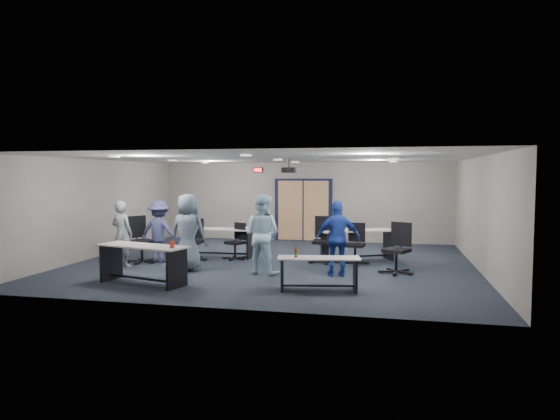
% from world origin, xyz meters
% --- Properties ---
extents(floor, '(10.00, 10.00, 0.00)m').
position_xyz_m(floor, '(0.00, 0.00, 0.00)').
color(floor, '#1C222C').
rests_on(floor, ground).
extents(back_wall, '(10.00, 0.04, 2.70)m').
position_xyz_m(back_wall, '(0.00, 4.50, 1.35)').
color(back_wall, gray).
rests_on(back_wall, floor).
extents(front_wall, '(10.00, 0.04, 2.70)m').
position_xyz_m(front_wall, '(0.00, -4.50, 1.35)').
color(front_wall, gray).
rests_on(front_wall, floor).
extents(left_wall, '(0.04, 9.00, 2.70)m').
position_xyz_m(left_wall, '(-5.00, 0.00, 1.35)').
color(left_wall, gray).
rests_on(left_wall, floor).
extents(right_wall, '(0.04, 9.00, 2.70)m').
position_xyz_m(right_wall, '(5.00, 0.00, 1.35)').
color(right_wall, gray).
rests_on(right_wall, floor).
extents(ceiling, '(10.00, 9.00, 0.04)m').
position_xyz_m(ceiling, '(0.00, 0.00, 2.70)').
color(ceiling, silver).
rests_on(ceiling, back_wall).
extents(double_door, '(2.00, 0.07, 2.20)m').
position_xyz_m(double_door, '(0.00, 4.46, 1.05)').
color(double_door, black).
rests_on(double_door, back_wall).
extents(exit_sign, '(0.32, 0.07, 0.18)m').
position_xyz_m(exit_sign, '(-1.60, 4.44, 2.45)').
color(exit_sign, black).
rests_on(exit_sign, back_wall).
extents(ceiling_projector, '(0.35, 0.32, 0.37)m').
position_xyz_m(ceiling_projector, '(0.30, 0.50, 2.40)').
color(ceiling_projector, black).
rests_on(ceiling_projector, ceiling).
extents(ceiling_can_lights, '(6.24, 5.74, 0.02)m').
position_xyz_m(ceiling_can_lights, '(0.00, 0.25, 2.67)').
color(ceiling_can_lights, silver).
rests_on(ceiling_can_lights, ceiling).
extents(table_front_left, '(2.11, 1.15, 0.95)m').
position_xyz_m(table_front_left, '(-2.09, -3.02, 0.56)').
color(table_front_left, beige).
rests_on(table_front_left, floor).
extents(table_front_right, '(1.68, 0.81, 0.90)m').
position_xyz_m(table_front_right, '(1.56, -2.81, 0.45)').
color(table_front_right, beige).
rests_on(table_front_right, floor).
extents(table_back_left, '(1.98, 0.73, 0.79)m').
position_xyz_m(table_back_left, '(-1.69, 0.59, 0.54)').
color(table_back_left, beige).
rests_on(table_back_left, floor).
extents(table_back_right, '(2.11, 1.42, 0.82)m').
position_xyz_m(table_back_right, '(2.08, 0.85, 0.56)').
color(table_back_right, beige).
rests_on(table_back_right, floor).
extents(chair_back_a, '(0.73, 0.73, 1.11)m').
position_xyz_m(chair_back_a, '(-2.16, -0.20, 0.56)').
color(chair_back_a, black).
rests_on(chair_back_a, floor).
extents(chair_back_b, '(0.83, 0.83, 0.98)m').
position_xyz_m(chair_back_b, '(-1.14, 0.32, 0.49)').
color(chair_back_b, black).
rests_on(chair_back_b, floor).
extents(chair_back_c, '(0.76, 0.76, 1.19)m').
position_xyz_m(chair_back_c, '(1.25, 0.31, 0.60)').
color(chair_back_c, black).
rests_on(chair_back_c, floor).
extents(chair_back_d, '(0.72, 0.72, 1.04)m').
position_xyz_m(chair_back_d, '(2.07, 0.31, 0.52)').
color(chair_back_d, black).
rests_on(chair_back_d, floor).
extents(chair_loose_left, '(1.05, 1.05, 1.21)m').
position_xyz_m(chair_loose_left, '(-3.34, -0.71, 0.60)').
color(chair_loose_left, black).
rests_on(chair_loose_left, floor).
extents(chair_loose_right, '(0.98, 0.98, 1.17)m').
position_xyz_m(chair_loose_right, '(3.08, -0.76, 0.59)').
color(chair_loose_right, black).
rests_on(chair_loose_right, floor).
extents(person_gray, '(0.66, 0.50, 1.64)m').
position_xyz_m(person_gray, '(-3.56, -1.30, 0.82)').
color(person_gray, gray).
rests_on(person_gray, floor).
extents(person_plaid, '(0.93, 0.63, 1.83)m').
position_xyz_m(person_plaid, '(-1.74, -1.46, 0.92)').
color(person_plaid, slate).
rests_on(person_plaid, floor).
extents(person_lightblue, '(1.03, 0.88, 1.83)m').
position_xyz_m(person_lightblue, '(0.06, -1.42, 0.92)').
color(person_lightblue, '#C0E8FE').
rests_on(person_lightblue, floor).
extents(person_navy, '(1.06, 0.64, 1.70)m').
position_xyz_m(person_navy, '(1.79, -1.34, 0.85)').
color(person_navy, '#1C379C').
rests_on(person_navy, floor).
extents(person_back, '(1.06, 0.64, 1.61)m').
position_xyz_m(person_back, '(-2.92, -0.55, 0.81)').
color(person_back, '#3C406D').
rests_on(person_back, floor).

